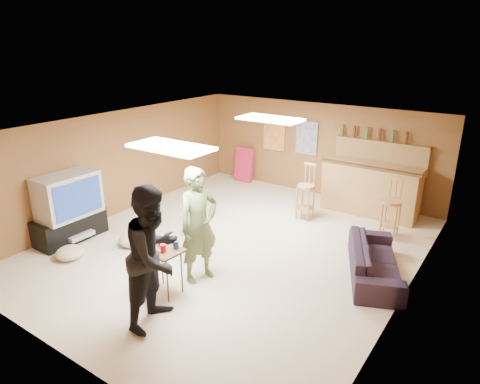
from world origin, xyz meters
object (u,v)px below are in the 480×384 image
Objects in this scene: sofa at (375,260)px; person_olive at (199,225)px; tray_table at (165,271)px; tv_body at (68,195)px; person_black at (154,256)px; bar_counter at (370,189)px.

person_olive is at bearing 102.62° from sofa.
person_olive is 0.85m from tray_table.
tv_body is at bearing 87.42° from sofa.
person_black is 3.51m from sofa.
sofa is (2.25, 1.64, -0.64)m from person_olive.
tray_table is at bearing 109.63° from sofa.
person_black is at bearing -15.40° from tv_body.
tv_body is 6.09m from bar_counter.
person_black reaches higher than tv_body.
tv_body is 0.59× the size of sofa.
sofa is at bearing 43.06° from tray_table.
sofa is (5.09, 1.94, -0.63)m from tv_body.
bar_counter reaches higher than tray_table.
sofa is at bearing -69.42° from bar_counter.
tv_body is at bearing 173.34° from tray_table.
tv_body is 2.86m from person_olive.
tv_body is 5.49m from sofa.
sofa is (2.03, 2.78, -0.69)m from person_black.
person_olive reaches higher than bar_counter.
bar_counter is 4.36m from person_olive.
sofa is at bearing -45.86° from person_black.
sofa is 3.30m from tray_table.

